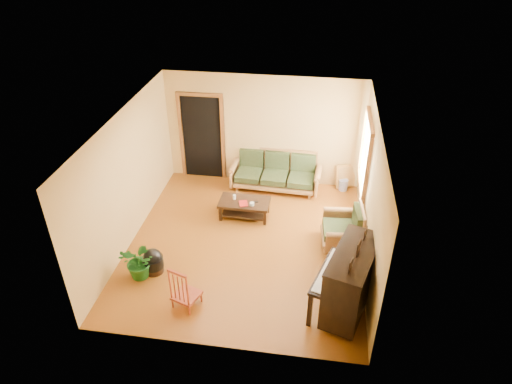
% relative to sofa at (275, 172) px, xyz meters
% --- Properties ---
extents(floor, '(5.00, 5.00, 0.00)m').
position_rel_sofa_xyz_m(floor, '(-0.33, -2.15, -0.44)').
color(floor, '#65330D').
rests_on(floor, ground).
extents(doorway, '(1.08, 0.16, 2.05)m').
position_rel_sofa_xyz_m(doorway, '(-1.78, 0.33, 0.59)').
color(doorway, black).
rests_on(doorway, floor).
extents(window, '(0.12, 1.36, 1.46)m').
position_rel_sofa_xyz_m(window, '(1.88, -0.85, 1.06)').
color(window, white).
rests_on(window, right_wall).
extents(sofa, '(2.07, 0.95, 0.87)m').
position_rel_sofa_xyz_m(sofa, '(0.00, 0.00, 0.00)').
color(sofa, olive).
rests_on(sofa, floor).
extents(coffee_table, '(1.07, 0.60, 0.39)m').
position_rel_sofa_xyz_m(coffee_table, '(-0.51, -1.23, -0.24)').
color(coffee_table, black).
rests_on(coffee_table, floor).
extents(armchair, '(0.90, 0.94, 0.87)m').
position_rel_sofa_xyz_m(armchair, '(1.50, -1.88, -0.00)').
color(armchair, olive).
rests_on(armchair, floor).
extents(piano, '(1.17, 1.55, 1.21)m').
position_rel_sofa_xyz_m(piano, '(1.61, -3.59, 0.17)').
color(piano, black).
rests_on(piano, floor).
extents(footstool, '(0.46, 0.46, 0.36)m').
position_rel_sofa_xyz_m(footstool, '(-1.85, -3.17, -0.26)').
color(footstool, black).
rests_on(footstool, floor).
extents(red_chair, '(0.52, 0.54, 0.85)m').
position_rel_sofa_xyz_m(red_chair, '(-1.03, -3.88, -0.01)').
color(red_chair, maroon).
rests_on(red_chair, floor).
extents(leaning_frame, '(0.46, 0.28, 0.61)m').
position_rel_sofa_xyz_m(leaning_frame, '(1.62, 0.28, -0.13)').
color(leaning_frame, '#C28E40').
rests_on(leaning_frame, floor).
extents(ceramic_crock, '(0.27, 0.27, 0.26)m').
position_rel_sofa_xyz_m(ceramic_crock, '(1.59, 0.17, -0.31)').
color(ceramic_crock, '#364AA3').
rests_on(ceramic_crock, floor).
extents(potted_plant, '(0.78, 0.73, 0.71)m').
position_rel_sofa_xyz_m(potted_plant, '(-2.01, -3.34, -0.08)').
color(potted_plant, '#185418').
rests_on(potted_plant, floor).
extents(book, '(0.23, 0.27, 0.02)m').
position_rel_sofa_xyz_m(book, '(-0.59, -1.36, -0.04)').
color(book, maroon).
rests_on(book, coffee_table).
extents(candle, '(0.07, 0.07, 0.11)m').
position_rel_sofa_xyz_m(candle, '(-0.73, -1.18, 0.00)').
color(candle, white).
rests_on(candle, coffee_table).
extents(glass_jar, '(0.12, 0.12, 0.06)m').
position_rel_sofa_xyz_m(glass_jar, '(-0.33, -1.35, -0.02)').
color(glass_jar, silver).
rests_on(glass_jar, coffee_table).
extents(remote, '(0.16, 0.07, 0.02)m').
position_rel_sofa_xyz_m(remote, '(-0.29, -1.23, -0.04)').
color(remote, black).
rests_on(remote, coffee_table).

